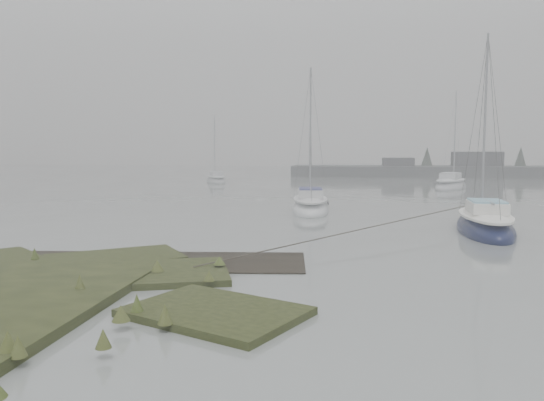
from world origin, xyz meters
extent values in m
plane|color=slate|center=(0.00, 30.00, 0.00)|extent=(160.00, 160.00, 0.00)
cube|color=#4C4F51|center=(26.00, 62.00, 0.60)|extent=(60.00, 8.00, 1.60)
cube|color=#424247|center=(10.00, 61.00, 1.40)|extent=(4.00, 3.00, 2.20)
cube|color=#424247|center=(20.00, 61.00, 1.80)|extent=(6.00, 3.00, 3.00)
cone|color=#384238|center=(14.00, 63.00, 2.20)|extent=(2.00, 2.00, 3.50)
cone|color=#384238|center=(26.00, 63.00, 2.20)|extent=(2.00, 2.00, 3.50)
ellipsoid|color=#0D1233|center=(8.96, 12.00, 0.11)|extent=(2.53, 6.53, 1.55)
ellipsoid|color=white|center=(8.96, 12.00, 0.73)|extent=(2.06, 5.68, 0.44)
cube|color=white|center=(8.94, 11.73, 1.11)|extent=(1.52, 2.28, 0.46)
cube|color=#81B3C7|center=(8.94, 11.73, 1.37)|extent=(1.41, 2.09, 0.07)
cylinder|color=#939399|center=(9.02, 12.82, 4.71)|extent=(0.10, 0.10, 7.31)
cylinder|color=#939399|center=(8.93, 11.54, 1.37)|extent=(0.26, 2.56, 0.08)
ellipsoid|color=silver|center=(1.20, 18.65, 0.11)|extent=(2.59, 6.37, 1.51)
ellipsoid|color=silver|center=(1.20, 18.65, 0.71)|extent=(2.11, 5.54, 0.43)
cube|color=silver|center=(1.22, 18.39, 1.08)|extent=(1.52, 2.24, 0.44)
cube|color=navy|center=(1.22, 18.39, 1.33)|extent=(1.41, 2.06, 0.07)
cylinder|color=#939399|center=(1.12, 19.45, 4.57)|extent=(0.10, 0.10, 7.10)
cylinder|color=#939399|center=(1.24, 18.21, 1.33)|extent=(0.30, 2.48, 0.08)
ellipsoid|color=#A2A7AB|center=(-10.70, 44.65, 0.09)|extent=(3.88, 5.77, 1.34)
ellipsoid|color=silver|center=(-10.70, 44.65, 0.63)|extent=(3.27, 4.97, 0.38)
cube|color=silver|center=(-10.60, 44.43, 0.96)|extent=(1.84, 2.20, 0.39)
cube|color=#AEB2BA|center=(-10.60, 44.43, 1.18)|extent=(1.71, 2.03, 0.06)
cylinder|color=#939399|center=(-10.99, 45.29, 4.05)|extent=(0.09, 0.09, 6.29)
cylinder|color=#939399|center=(-10.54, 44.29, 1.18)|extent=(0.96, 2.04, 0.07)
ellipsoid|color=#B8BCC3|center=(12.57, 38.44, 0.12)|extent=(4.82, 7.03, 1.63)
ellipsoid|color=white|center=(12.57, 38.44, 0.77)|extent=(4.05, 6.06, 0.46)
cube|color=white|center=(12.45, 38.18, 1.17)|extent=(2.27, 2.70, 0.48)
cube|color=silver|center=(12.45, 38.18, 1.44)|extent=(2.10, 2.48, 0.08)
cylinder|color=#939399|center=(12.93, 39.23, 4.94)|extent=(0.11, 0.11, 7.68)
cylinder|color=#939399|center=(12.37, 38.01, 1.44)|extent=(1.20, 2.48, 0.09)
ellipsoid|color=#A3A6AB|center=(-1.14, 58.93, 0.08)|extent=(4.61, 1.93, 1.09)
ellipsoid|color=white|center=(-1.14, 58.93, 0.51)|extent=(4.00, 1.58, 0.31)
cube|color=white|center=(-0.95, 58.91, 0.78)|extent=(1.63, 1.12, 0.32)
cube|color=silver|center=(-0.95, 58.91, 0.96)|extent=(1.49, 1.04, 0.05)
cylinder|color=#939399|center=(-1.71, 58.99, 3.29)|extent=(0.07, 0.07, 5.12)
cylinder|color=#939399|center=(-0.82, 58.90, 0.96)|extent=(1.79, 0.25, 0.06)
camera|label=1|loc=(3.17, -11.03, 3.44)|focal=35.00mm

